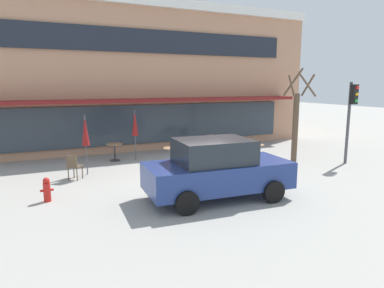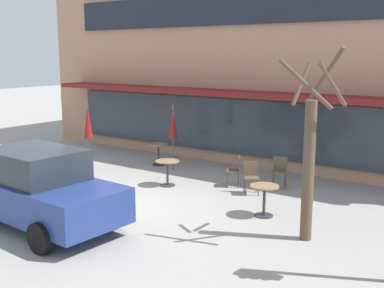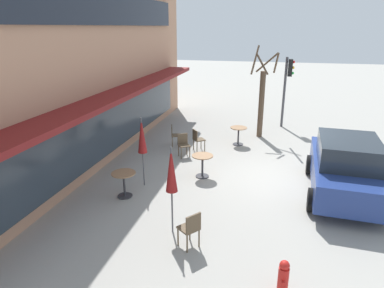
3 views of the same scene
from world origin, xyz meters
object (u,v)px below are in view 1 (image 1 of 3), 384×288
object	(u,v)px
patio_umbrella_green_folded	(135,123)
cafe_chair_2	(215,146)
parked_sedan	(217,169)
fire_hydrant	(47,189)
traffic_light_pole	(351,109)
cafe_table_streetside	(256,150)
cafe_table_near_wall	(115,149)
cafe_table_by_tree	(172,154)
cafe_chair_1	(74,165)
cafe_chair_0	(211,142)
patio_umbrella_cream_folded	(85,131)
street_tree	(296,122)
cafe_chair_3	(197,146)

from	to	relation	value
patio_umbrella_green_folded	cafe_chair_2	size ratio (longest dim) A/B	2.47
parked_sedan	fire_hydrant	world-z (taller)	parked_sedan
traffic_light_pole	cafe_table_streetside	bearing A→B (deg)	150.13
cafe_table_streetside	cafe_table_near_wall	bearing A→B (deg)	153.58
cafe_table_by_tree	cafe_chair_1	size ratio (longest dim) A/B	0.85
cafe_table_by_tree	fire_hydrant	xyz separation A→B (m)	(-4.80, -2.55, -0.16)
cafe_chair_1	parked_sedan	xyz separation A→B (m)	(3.59, -3.76, 0.35)
cafe_table_streetside	cafe_chair_0	xyz separation A→B (m)	(-0.80, 2.57, 0.01)
cafe_table_streetside	traffic_light_pole	size ratio (longest dim) A/B	0.22
cafe_chair_1	cafe_chair_2	world-z (taller)	same
patio_umbrella_cream_folded	traffic_light_pole	world-z (taller)	traffic_light_pole
cafe_table_near_wall	patio_umbrella_cream_folded	xyz separation A→B (m)	(-1.42, -1.89, 1.11)
cafe_chair_0	parked_sedan	size ratio (longest dim) A/B	0.21
traffic_light_pole	fire_hydrant	xyz separation A→B (m)	(-11.67, 0.14, -1.94)
cafe_table_streetside	street_tree	size ratio (longest dim) A/B	0.19
cafe_chair_0	cafe_chair_3	size ratio (longest dim) A/B	1.00
cafe_table_streetside	traffic_light_pole	xyz separation A→B (m)	(3.31, -1.90, 1.78)
cafe_chair_2	street_tree	xyz separation A→B (m)	(2.57, -2.33, 1.23)
street_tree	patio_umbrella_cream_folded	bearing A→B (deg)	168.76
cafe_table_near_wall	fire_hydrant	size ratio (longest dim) A/B	1.08
cafe_chair_1	cafe_chair_3	world-z (taller)	same
cafe_table_streetside	traffic_light_pole	distance (m)	4.21
cafe_chair_3	street_tree	bearing A→B (deg)	-39.54
cafe_table_streetside	traffic_light_pole	world-z (taller)	traffic_light_pole
cafe_table_streetside	cafe_chair_1	distance (m)	7.42
parked_sedan	street_tree	distance (m)	5.95
patio_umbrella_cream_folded	cafe_table_by_tree	bearing A→B (deg)	-0.60
cafe_table_streetside	cafe_chair_3	bearing A→B (deg)	134.87
cafe_chair_0	traffic_light_pole	bearing A→B (deg)	-47.36
parked_sedan	cafe_chair_3	bearing A→B (deg)	70.21
cafe_table_near_wall	patio_umbrella_cream_folded	size ratio (longest dim) A/B	0.35
cafe_table_by_tree	cafe_chair_2	size ratio (longest dim) A/B	0.85
cafe_chair_3	traffic_light_pole	distance (m)	6.67
patio_umbrella_green_folded	street_tree	size ratio (longest dim) A/B	0.55
cafe_chair_3	cafe_table_near_wall	bearing A→B (deg)	167.01
patio_umbrella_green_folded	fire_hydrant	distance (m)	5.77
cafe_chair_1	street_tree	distance (m)	8.97
patio_umbrella_cream_folded	cafe_chair_2	bearing A→B (deg)	6.74
patio_umbrella_green_folded	cafe_chair_1	xyz separation A→B (m)	(-2.80, -2.20, -1.10)
patio_umbrella_cream_folded	traffic_light_pole	size ratio (longest dim) A/B	0.65
cafe_chair_2	fire_hydrant	xyz separation A→B (m)	(-7.19, -3.26, -0.17)
cafe_table_by_tree	parked_sedan	world-z (taller)	parked_sedan
cafe_table_by_tree	patio_umbrella_cream_folded	size ratio (longest dim) A/B	0.35
cafe_table_streetside	parked_sedan	xyz separation A→B (m)	(-3.83, -3.51, 0.36)
cafe_chair_0	traffic_light_pole	world-z (taller)	traffic_light_pole
cafe_chair_2	fire_hydrant	bearing A→B (deg)	-155.57
cafe_table_by_tree	street_tree	distance (m)	5.36
street_tree	fire_hydrant	size ratio (longest dim) A/B	5.66
patio_umbrella_cream_folded	cafe_table_streetside	bearing A→B (deg)	-6.85
cafe_chair_2	traffic_light_pole	xyz separation A→B (m)	(4.48, -3.41, 1.77)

